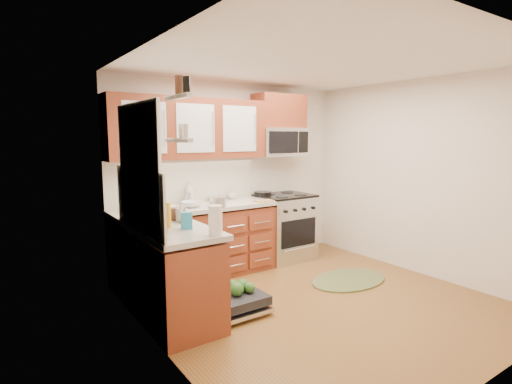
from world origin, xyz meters
TOP-DOWN VIEW (x-y plane):
  - floor at (0.00, 0.00)m, footprint 3.50×3.50m
  - ceiling at (0.00, 0.00)m, footprint 3.50×3.50m
  - wall_back at (0.00, 1.75)m, footprint 3.50×0.04m
  - wall_front at (0.00, -1.75)m, footprint 3.50×0.04m
  - wall_left at (-1.75, 0.00)m, footprint 0.04×3.50m
  - wall_right at (1.75, 0.00)m, footprint 0.04×3.50m
  - base_cabinet_back at (-0.73, 1.45)m, footprint 2.05×0.60m
  - base_cabinet_left at (-1.45, 0.52)m, footprint 0.60×1.25m
  - countertop_back at (-0.72, 1.44)m, footprint 2.07×0.64m
  - countertop_left at (-1.44, 0.53)m, footprint 0.64×1.27m
  - backsplash_back at (-0.73, 1.74)m, footprint 2.05×0.02m
  - backsplash_left at (-1.74, 0.52)m, footprint 0.02×1.25m
  - upper_cabinets at (-0.73, 1.57)m, footprint 2.05×0.35m
  - cabinet_over_mw at (0.68, 1.57)m, footprint 0.76×0.35m
  - range at (0.68, 1.43)m, footprint 0.76×0.64m
  - microwave at (0.68, 1.55)m, footprint 0.76×0.38m
  - sink at (-1.25, 1.42)m, footprint 0.62×0.50m
  - dishwasher at (-0.86, 0.30)m, footprint 0.70×0.60m
  - window at (-1.74, 0.50)m, footprint 0.03×1.05m
  - window_blind at (-1.71, 0.50)m, footprint 0.02×0.96m
  - shelf_upper at (-1.72, -0.35)m, footprint 0.04×0.40m
  - shelf_lower at (-1.72, -0.35)m, footprint 0.04×0.40m
  - rug at (0.77, 0.26)m, footprint 1.10×0.75m
  - skillet at (0.40, 1.58)m, footprint 0.28×0.28m
  - stock_pot at (-0.53, 1.22)m, footprint 0.22×0.22m
  - cutting_board at (0.16, 1.22)m, footprint 0.26×0.18m
  - canister at (-0.76, 1.59)m, footprint 0.11×0.11m
  - paper_towel_roll at (-1.25, -0.02)m, footprint 0.13×0.13m
  - mustard_bottle at (-1.48, 0.50)m, footprint 0.08×0.08m
  - red_bottle at (-1.60, 0.27)m, footprint 0.08×0.08m
  - wooden_box at (-1.30, 0.80)m, footprint 0.14×0.11m
  - blue_carton at (-1.36, 0.33)m, footprint 0.11×0.09m
  - bowl_a at (-0.32, 1.60)m, footprint 0.30×0.30m
  - bowl_b at (-0.82, 1.37)m, footprint 0.27×0.27m
  - cup at (-0.08, 1.65)m, footprint 0.13×0.13m
  - soap_bottle_a at (-0.70, 1.68)m, footprint 0.12×0.13m
  - soap_bottle_b at (-1.25, 0.69)m, footprint 0.09×0.09m
  - soap_bottle_c at (-1.25, 0.61)m, footprint 0.14×0.14m

SIDE VIEW (x-z plane):
  - floor at x=0.00m, z-range 0.00..0.00m
  - rug at x=0.77m, z-range 0.00..0.02m
  - dishwasher at x=-0.86m, z-range 0.00..0.20m
  - base_cabinet_back at x=-0.73m, z-range 0.00..0.85m
  - base_cabinet_left at x=-1.45m, z-range 0.00..0.85m
  - range at x=0.68m, z-range 0.00..0.95m
  - sink at x=-1.25m, z-range 0.67..0.93m
  - countertop_back at x=-0.72m, z-range 0.88..0.93m
  - countertop_left at x=-1.44m, z-range 0.88..0.93m
  - cutting_board at x=0.16m, z-range 0.93..0.94m
  - bowl_a at x=-0.32m, z-range 0.93..0.98m
  - bowl_b at x=-0.82m, z-range 0.93..1.00m
  - cup at x=-0.08m, z-range 0.93..1.01m
  - skillet at x=0.40m, z-range 0.95..1.00m
  - wooden_box at x=-1.30m, z-range 0.93..1.05m
  - stock_pot at x=-0.53m, z-range 0.93..1.05m
  - canister at x=-0.76m, z-range 0.93..1.07m
  - soap_bottle_c at x=-1.25m, z-range 0.93..1.08m
  - blue_carton at x=-1.36m, z-range 0.93..1.08m
  - soap_bottle_b at x=-1.25m, z-range 0.93..1.12m
  - red_bottle at x=-1.60m, z-range 0.93..1.16m
  - mustard_bottle at x=-1.48m, z-range 0.93..1.17m
  - paper_towel_roll at x=-1.25m, z-range 0.93..1.19m
  - soap_bottle_a at x=-0.70m, z-range 0.93..1.20m
  - backsplash_back at x=-0.73m, z-range 0.93..1.49m
  - backsplash_left at x=-1.74m, z-range 0.93..1.49m
  - wall_back at x=0.00m, z-range 0.00..2.50m
  - wall_front at x=0.00m, z-range 0.00..2.50m
  - wall_left at x=-1.75m, z-range 0.00..2.50m
  - wall_right at x=1.75m, z-range 0.00..2.50m
  - window at x=-1.74m, z-range 1.02..2.08m
  - microwave at x=0.68m, z-range 1.50..1.90m
  - shelf_lower at x=-1.72m, z-range 1.74..1.76m
  - upper_cabinets at x=-0.73m, z-range 1.50..2.25m
  - window_blind at x=-1.71m, z-range 1.68..2.08m
  - shelf_upper at x=-1.72m, z-range 2.03..2.06m
  - cabinet_over_mw at x=0.68m, z-range 1.90..2.37m
  - ceiling at x=0.00m, z-range 2.50..2.50m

